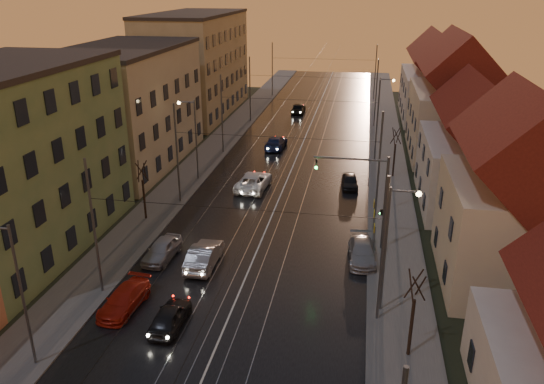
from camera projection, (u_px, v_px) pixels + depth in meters
The scene contains 41 objects.
road at pixel (298, 154), 60.78m from camera, with size 16.00×120.00×0.04m, color black.
sidewalk_left at pixel (214, 149), 62.36m from camera, with size 4.00×120.00×0.15m, color #4C4C4C.
sidewalk_right at pixel (387, 158), 59.16m from camera, with size 4.00×120.00×0.15m, color #4C4C4C.
tram_rail_0 at pixel (279, 153), 61.12m from camera, with size 0.06×120.00×0.03m, color gray.
tram_rail_1 at pixel (292, 153), 60.89m from camera, with size 0.06×120.00×0.03m, color gray.
tram_rail_2 at pixel (305, 154), 60.64m from camera, with size 0.06×120.00×0.03m, color gray.
tram_rail_3 at pixel (317, 155), 60.41m from camera, with size 0.06×120.00×0.03m, color gray.
apartment_left_1 at pixel (7, 163), 37.38m from camera, with size 10.00×18.00×13.00m, color #587F51.
apartment_left_2 at pixel (127, 108), 55.87m from camera, with size 10.00×20.00×12.00m, color tan.
apartment_left_3 at pixel (196, 66), 77.47m from camera, with size 10.00×24.00×14.00m, color #988962.
house_right_1 at pixel (518, 205), 33.17m from camera, with size 8.67×10.20×10.80m.
house_right_2 at pixel (478, 155), 45.36m from camera, with size 9.18×12.24×9.20m.
house_right_3 at pixel (455, 104), 58.66m from camera, with size 9.18×14.28×11.50m.
house_right_4 at pixel (436, 83), 75.41m from camera, with size 9.18×16.32×10.00m.
catenary_pole_l_1 at pixel (94, 229), 32.13m from camera, with size 0.16×0.16×9.00m, color #595B60.
catenary_pole_r_1 at pixel (383, 252), 29.37m from camera, with size 0.16×0.16×9.00m, color #595B60.
catenary_pole_l_2 at pixel (177, 155), 45.85m from camera, with size 0.16×0.16×9.00m, color #595B60.
catenary_pole_r_2 at pixel (379, 166), 43.10m from camera, with size 0.16×0.16×9.00m, color #595B60.
catenary_pole_l_3 at pixel (222, 115), 59.58m from camera, with size 0.16×0.16×9.00m, color #595B60.
catenary_pole_r_3 at pixel (377, 121), 56.83m from camera, with size 0.16×0.16×9.00m, color #595B60.
catenary_pole_l_4 at pixel (250, 90), 73.31m from camera, with size 0.16×0.16×9.00m, color #595B60.
catenary_pole_r_4 at pixel (376, 94), 70.55m from camera, with size 0.16×0.16×9.00m, color #595B60.
catenary_pole_l_5 at pixel (272, 70), 89.78m from camera, with size 0.16×0.16×9.00m, color #595B60.
catenary_pole_r_5 at pixel (375, 73), 87.03m from camera, with size 0.16×0.16×9.00m, color #595B60.
street_lamp_0 at pixel (14, 283), 25.66m from camera, with size 1.75×0.32×8.00m.
street_lamp_1 at pixel (392, 238), 30.06m from camera, with size 1.75×0.32×8.00m.
street_lamp_2 at pixel (193, 132), 51.28m from camera, with size 1.75×0.32×8.00m.
street_lamp_3 at pixel (381, 104), 63.01m from camera, with size 1.75×0.32×8.00m.
traffic_light_mast at pixel (372, 191), 37.67m from camera, with size 5.30×0.32×7.20m.
bare_tree_0 at pixel (144, 192), 43.19m from camera, with size 1.09×1.09×5.11m.
bare_tree_1 at pixel (412, 317), 27.12m from camera, with size 1.09×1.09×5.11m.
bare_tree_2 at pixel (395, 154), 52.71m from camera, with size 1.09×1.09×5.11m.
driving_car_0 at pixel (170, 316), 30.26m from camera, with size 1.58×3.93×1.34m, color black.
driving_car_1 at pixel (204, 255), 36.73m from camera, with size 1.67×4.79×1.58m, color gray.
driving_car_2 at pixel (254, 181), 50.34m from camera, with size 2.60×5.64×1.57m, color white.
driving_car_3 at pixel (276, 142), 62.63m from camera, with size 2.05×5.05×1.47m, color #19224B.
driving_car_4 at pixel (298, 108), 79.39m from camera, with size 1.84×4.57×1.56m, color black.
parked_left_2 at pixel (124, 299), 31.90m from camera, with size 1.80×4.42×1.28m, color #AC1E11.
parked_left_3 at pixel (162, 249), 37.69m from camera, with size 1.68×4.18×1.42m, color #A9A9AF.
parked_right_1 at pixel (362, 252), 37.46m from camera, with size 1.88×4.63×1.34m, color #A5A5AA.
parked_right_2 at pixel (350, 181), 50.77m from camera, with size 1.51×3.74×1.27m, color black.
Camera 1 is at (7.04, -17.72, 18.46)m, focal length 35.00 mm.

